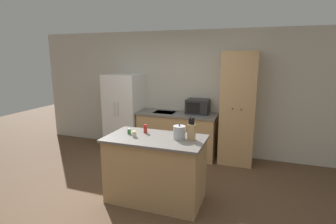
{
  "coord_description": "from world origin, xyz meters",
  "views": [
    {
      "loc": [
        1.5,
        -3.1,
        2.07
      ],
      "look_at": [
        -0.09,
        1.4,
        1.05
      ],
      "focal_mm": 28.0,
      "sensor_mm": 36.0,
      "label": 1
    }
  ],
  "objects": [
    {
      "name": "pantry_cabinet",
      "position": [
        1.12,
        2.02,
        1.08
      ],
      "size": [
        0.64,
        0.59,
        2.17
      ],
      "color": "tan",
      "rests_on": "ground_plane"
    },
    {
      "name": "refrigerator",
      "position": [
        -1.31,
        1.95,
        0.84
      ],
      "size": [
        0.75,
        0.71,
        1.69
      ],
      "color": "white",
      "rests_on": "ground_plane"
    },
    {
      "name": "ground_plane",
      "position": [
        0.0,
        0.0,
        0.0
      ],
      "size": [
        14.0,
        14.0,
        0.0
      ],
      "primitive_type": "plane",
      "color": "brown"
    },
    {
      "name": "kitchen_island",
      "position": [
        0.15,
        0.17,
        0.48
      ],
      "size": [
        1.4,
        0.78,
        0.95
      ],
      "color": "tan",
      "rests_on": "ground_plane"
    },
    {
      "name": "fire_extinguisher",
      "position": [
        -1.81,
        2.02,
        0.17
      ],
      "size": [
        0.1,
        0.1,
        0.39
      ],
      "color": "red",
      "rests_on": "ground_plane"
    },
    {
      "name": "microwave",
      "position": [
        0.31,
        2.1,
        1.06
      ],
      "size": [
        0.46,
        0.37,
        0.29
      ],
      "color": "#232326",
      "rests_on": "back_counter"
    },
    {
      "name": "wall_back",
      "position": [
        0.0,
        2.33,
        1.3
      ],
      "size": [
        7.2,
        0.06,
        2.6
      ],
      "color": "beige",
      "rests_on": "ground_plane"
    },
    {
      "name": "kettle",
      "position": [
        0.49,
        0.22,
        1.04
      ],
      "size": [
        0.17,
        0.17,
        0.21
      ],
      "color": "#B2B5B7",
      "rests_on": "kitchen_island"
    },
    {
      "name": "spice_bottle_tall_dark",
      "position": [
        -0.14,
        0.1,
        0.99
      ],
      "size": [
        0.06,
        0.06,
        0.08
      ],
      "color": "beige",
      "rests_on": "kitchen_island"
    },
    {
      "name": "back_counter",
      "position": [
        -0.09,
        1.99,
        0.46
      ],
      "size": [
        1.65,
        0.66,
        0.91
      ],
      "color": "tan",
      "rests_on": "ground_plane"
    },
    {
      "name": "spice_bottle_amber_oil",
      "position": [
        -0.27,
        0.2,
        0.99
      ],
      "size": [
        0.05,
        0.05,
        0.08
      ],
      "color": "#337033",
      "rests_on": "kitchen_island"
    },
    {
      "name": "knife_block",
      "position": [
        0.66,
        0.23,
        1.07
      ],
      "size": [
        0.1,
        0.07,
        0.32
      ],
      "color": "tan",
      "rests_on": "kitchen_island"
    },
    {
      "name": "spice_bottle_short_red",
      "position": [
        -0.08,
        0.33,
        1.01
      ],
      "size": [
        0.05,
        0.05,
        0.13
      ],
      "color": "#B2281E",
      "rests_on": "kitchen_island"
    }
  ]
}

